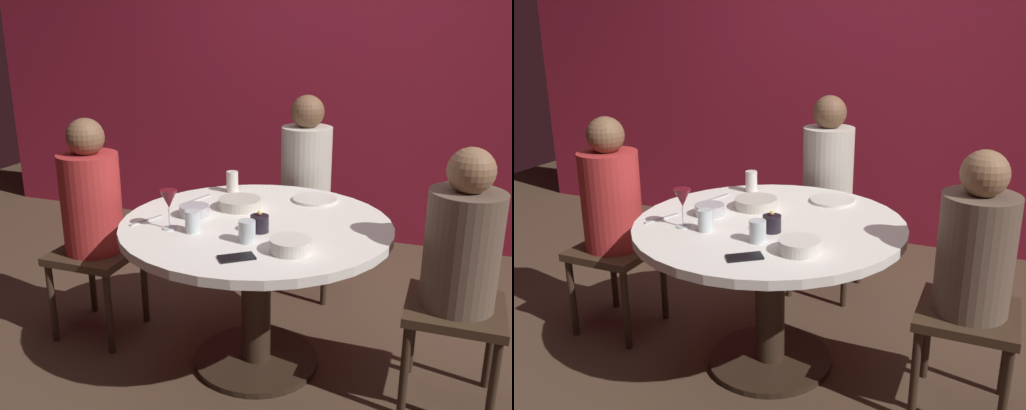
# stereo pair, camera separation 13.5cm
# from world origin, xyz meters

# --- Properties ---
(ground_plane) EXTENTS (8.00, 8.00, 0.00)m
(ground_plane) POSITION_xyz_m (0.00, 0.00, 0.00)
(ground_plane) COLOR #4C3828
(back_wall) EXTENTS (6.00, 0.10, 2.60)m
(back_wall) POSITION_xyz_m (0.00, 1.89, 1.30)
(back_wall) COLOR maroon
(back_wall) RESTS_ON ground
(dining_table) EXTENTS (1.23, 1.23, 0.73)m
(dining_table) POSITION_xyz_m (0.00, 0.00, 0.56)
(dining_table) COLOR white
(dining_table) RESTS_ON ground
(seated_diner_left) EXTENTS (0.40, 0.40, 1.15)m
(seated_diner_left) POSITION_xyz_m (-0.88, 0.00, 0.71)
(seated_diner_left) COLOR #3F2D1E
(seated_diner_left) RESTS_ON ground
(seated_diner_back) EXTENTS (0.40, 0.40, 1.20)m
(seated_diner_back) POSITION_xyz_m (0.00, 0.86, 0.73)
(seated_diner_back) COLOR #3F2D1E
(seated_diner_back) RESTS_ON ground
(seated_diner_right) EXTENTS (0.40, 0.40, 1.14)m
(seated_diner_right) POSITION_xyz_m (0.88, 0.00, 0.70)
(seated_diner_right) COLOR #3F2D1E
(seated_diner_right) RESTS_ON ground
(candle_holder) EXTENTS (0.08, 0.08, 0.10)m
(candle_holder) POSITION_xyz_m (0.06, -0.11, 0.77)
(candle_holder) COLOR black
(candle_holder) RESTS_ON dining_table
(wine_glass) EXTENTS (0.08, 0.08, 0.18)m
(wine_glass) POSITION_xyz_m (-0.32, -0.21, 0.86)
(wine_glass) COLOR silver
(wine_glass) RESTS_ON dining_table
(dinner_plate) EXTENTS (0.22, 0.22, 0.01)m
(dinner_plate) POSITION_xyz_m (0.17, 0.40, 0.74)
(dinner_plate) COLOR silver
(dinner_plate) RESTS_ON dining_table
(cell_phone) EXTENTS (0.15, 0.14, 0.01)m
(cell_phone) POSITION_xyz_m (0.07, -0.42, 0.73)
(cell_phone) COLOR black
(cell_phone) RESTS_ON dining_table
(bowl_serving_large) EXTENTS (0.14, 0.14, 0.05)m
(bowl_serving_large) POSITION_xyz_m (-0.30, -0.02, 0.75)
(bowl_serving_large) COLOR #B7B7BC
(bowl_serving_large) RESTS_ON dining_table
(bowl_salad_center) EXTENTS (0.17, 0.17, 0.05)m
(bowl_salad_center) POSITION_xyz_m (0.25, -0.28, 0.76)
(bowl_salad_center) COLOR silver
(bowl_salad_center) RESTS_ON dining_table
(bowl_small_white) EXTENTS (0.21, 0.21, 0.05)m
(bowl_small_white) POSITION_xyz_m (-0.14, 0.16, 0.75)
(bowl_small_white) COLOR beige
(bowl_small_white) RESTS_ON dining_table
(cup_near_candle) EXTENTS (0.06, 0.06, 0.10)m
(cup_near_candle) POSITION_xyz_m (-0.21, -0.21, 0.78)
(cup_near_candle) COLOR silver
(cup_near_candle) RESTS_ON dining_table
(cup_by_left_diner) EXTENTS (0.06, 0.06, 0.11)m
(cup_by_left_diner) POSITION_xyz_m (-0.28, 0.40, 0.78)
(cup_by_left_diner) COLOR silver
(cup_by_left_diner) RESTS_ON dining_table
(cup_by_right_diner) EXTENTS (0.07, 0.07, 0.09)m
(cup_by_right_diner) POSITION_xyz_m (0.05, -0.24, 0.78)
(cup_by_right_diner) COLOR silver
(cup_by_right_diner) RESTS_ON dining_table
(fork_near_plate) EXTENTS (0.07, 0.18, 0.01)m
(fork_near_plate) POSITION_xyz_m (-0.39, 0.21, 0.73)
(fork_near_plate) COLOR #B7B7BC
(fork_near_plate) RESTS_ON dining_table
(knife_near_plate) EXTENTS (0.08, 0.17, 0.01)m
(knife_near_plate) POSITION_xyz_m (-0.47, -0.16, 0.73)
(knife_near_plate) COLOR #B7B7BC
(knife_near_plate) RESTS_ON dining_table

